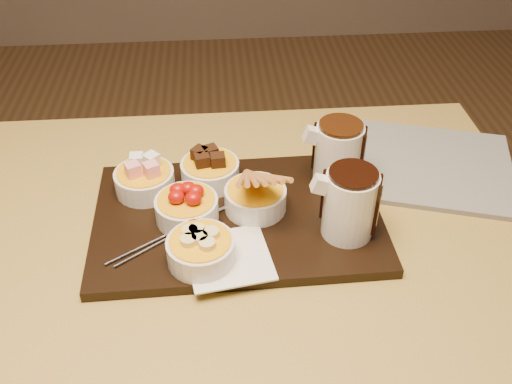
{
  "coord_description": "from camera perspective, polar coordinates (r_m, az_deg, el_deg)",
  "views": [
    {
      "loc": [
        0.07,
        -0.65,
        1.37
      ],
      "look_at": [
        0.13,
        0.05,
        0.81
      ],
      "focal_mm": 40.0,
      "sensor_mm": 36.0,
      "label": 1
    }
  ],
  "objects": [
    {
      "name": "dining_table",
      "position": [
        0.97,
        -7.58,
        -9.7
      ],
      "size": [
        1.2,
        0.8,
        0.75
      ],
      "color": "#AB8F3F",
      "rests_on": "ground"
    },
    {
      "name": "serving_board",
      "position": [
        0.93,
        -1.85,
        -2.56
      ],
      "size": [
        0.47,
        0.31,
        0.02
      ],
      "primitive_type": "cube",
      "rotation": [
        0.0,
        0.0,
        0.02
      ],
      "color": "black",
      "rests_on": "dining_table"
    },
    {
      "name": "napkin",
      "position": [
        0.85,
        -2.73,
        -6.55
      ],
      "size": [
        0.14,
        0.14,
        0.0
      ],
      "primitive_type": "cube",
      "rotation": [
        0.0,
        0.0,
        0.16
      ],
      "color": "white",
      "rests_on": "serving_board"
    },
    {
      "name": "bowl_marshmallows",
      "position": [
        0.97,
        -11.05,
        1.06
      ],
      "size": [
        0.1,
        0.1,
        0.04
      ],
      "primitive_type": "cylinder",
      "color": "silver",
      "rests_on": "serving_board"
    },
    {
      "name": "bowl_cake",
      "position": [
        0.98,
        -4.6,
        1.99
      ],
      "size": [
        0.1,
        0.1,
        0.04
      ],
      "primitive_type": "cylinder",
      "color": "silver",
      "rests_on": "serving_board"
    },
    {
      "name": "bowl_strawberries",
      "position": [
        0.9,
        -6.92,
        -1.74
      ],
      "size": [
        0.1,
        0.1,
        0.04
      ],
      "primitive_type": "cylinder",
      "color": "silver",
      "rests_on": "serving_board"
    },
    {
      "name": "bowl_biscotti",
      "position": [
        0.92,
        -0.06,
        -0.71
      ],
      "size": [
        0.1,
        0.1,
        0.04
      ],
      "primitive_type": "cylinder",
      "color": "silver",
      "rests_on": "serving_board"
    },
    {
      "name": "bowl_bananas",
      "position": [
        0.83,
        -5.53,
        -5.86
      ],
      "size": [
        0.1,
        0.1,
        0.04
      ],
      "primitive_type": "cylinder",
      "color": "silver",
      "rests_on": "serving_board"
    },
    {
      "name": "pitcher_dark_chocolate",
      "position": [
        0.86,
        9.34,
        -1.27
      ],
      "size": [
        0.08,
        0.08,
        0.11
      ],
      "primitive_type": "cylinder",
      "rotation": [
        0.0,
        0.0,
        0.02
      ],
      "color": "silver",
      "rests_on": "serving_board"
    },
    {
      "name": "pitcher_milk_chocolate",
      "position": [
        0.97,
        8.2,
        3.69
      ],
      "size": [
        0.08,
        0.08,
        0.11
      ],
      "primitive_type": "cylinder",
      "rotation": [
        0.0,
        0.0,
        0.02
      ],
      "color": "silver",
      "rests_on": "serving_board"
    },
    {
      "name": "fondue_skewers",
      "position": [
        0.9,
        -7.48,
        -3.55
      ],
      "size": [
        0.17,
        0.23,
        0.01
      ],
      "primitive_type": null,
      "rotation": [
        0.0,
        0.0,
        -0.99
      ],
      "color": "silver",
      "rests_on": "serving_board"
    },
    {
      "name": "newspaper",
      "position": [
        1.09,
        16.33,
        2.65
      ],
      "size": [
        0.38,
        0.33,
        0.01
      ],
      "primitive_type": "cube",
      "rotation": [
        0.0,
        0.0,
        -0.3
      ],
      "color": "beige",
      "rests_on": "dining_table"
    }
  ]
}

